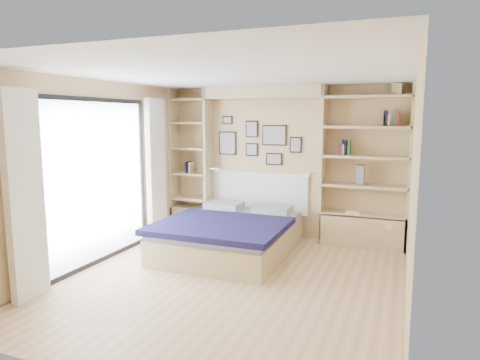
% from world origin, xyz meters
% --- Properties ---
extents(ground, '(4.50, 4.50, 0.00)m').
position_xyz_m(ground, '(0.00, 0.00, 0.00)').
color(ground, '#D3B284').
rests_on(ground, ground).
extents(room_shell, '(4.50, 4.50, 4.50)m').
position_xyz_m(room_shell, '(-0.39, 1.52, 1.08)').
color(room_shell, tan).
rests_on(room_shell, ground).
extents(bed, '(1.79, 2.33, 1.07)m').
position_xyz_m(bed, '(-0.45, 1.02, 0.28)').
color(bed, tan).
rests_on(bed, ground).
extents(photo_gallery, '(1.48, 0.02, 0.82)m').
position_xyz_m(photo_gallery, '(-0.45, 2.22, 1.60)').
color(photo_gallery, black).
rests_on(photo_gallery, ground).
extents(reading_lamps, '(1.92, 0.12, 0.15)m').
position_xyz_m(reading_lamps, '(-0.30, 2.00, 1.10)').
color(reading_lamps, silver).
rests_on(reading_lamps, ground).
extents(shelf_decor, '(3.58, 0.23, 2.03)m').
position_xyz_m(shelf_decor, '(1.12, 2.07, 1.70)').
color(shelf_decor, '#A51E1E').
rests_on(shelf_decor, ground).
extents(deck, '(3.20, 4.00, 0.05)m').
position_xyz_m(deck, '(-3.60, 0.00, 0.00)').
color(deck, '#706553').
rests_on(deck, ground).
extents(deck_chair, '(0.52, 0.76, 0.71)m').
position_xyz_m(deck_chair, '(-3.60, 0.17, 0.34)').
color(deck_chair, tan).
rests_on(deck_chair, ground).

